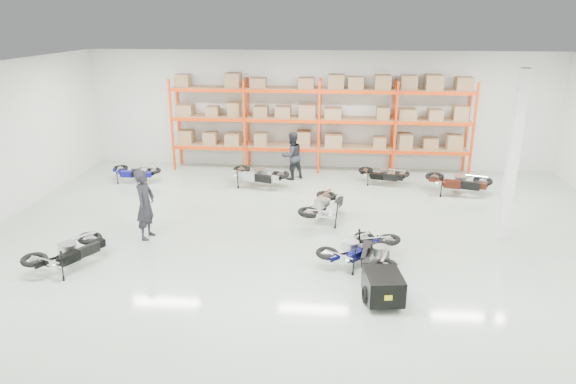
# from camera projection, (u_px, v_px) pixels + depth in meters

# --- Properties ---
(room) EXTENTS (18.00, 18.00, 18.00)m
(room) POSITION_uv_depth(u_px,v_px,m) (311.00, 157.00, 13.23)
(room) COLOR #A5B8A7
(room) RESTS_ON ground
(pallet_rack) EXTENTS (11.28, 0.98, 3.62)m
(pallet_rack) POSITION_uv_depth(u_px,v_px,m) (319.00, 113.00, 19.30)
(pallet_rack) COLOR #F03E0C
(pallet_rack) RESTS_ON ground
(structural_column) EXTENTS (0.25, 0.25, 4.50)m
(structural_column) POSITION_uv_depth(u_px,v_px,m) (513.00, 157.00, 13.26)
(structural_column) COLOR white
(structural_column) RESTS_ON ground
(moto_blue_centre) EXTENTS (1.69, 1.73, 1.05)m
(moto_blue_centre) POSITION_uv_depth(u_px,v_px,m) (353.00, 245.00, 12.33)
(moto_blue_centre) COLOR #060743
(moto_blue_centre) RESTS_ON ground
(moto_silver_left) EXTENTS (1.44, 2.04, 1.20)m
(moto_silver_left) POSITION_uv_depth(u_px,v_px,m) (325.00, 202.00, 14.99)
(moto_silver_left) COLOR silver
(moto_silver_left) RESTS_ON ground
(moto_black_far_left) EXTENTS (1.62, 1.95, 1.13)m
(moto_black_far_left) POSITION_uv_depth(u_px,v_px,m) (68.00, 247.00, 12.11)
(moto_black_far_left) COLOR black
(moto_black_far_left) RESTS_ON ground
(moto_touring_right) EXTENTS (1.13, 1.84, 1.12)m
(moto_touring_right) POSITION_uv_depth(u_px,v_px,m) (378.00, 247.00, 12.11)
(moto_touring_right) COLOR black
(moto_touring_right) RESTS_ON ground
(trailer) EXTENTS (0.86, 1.60, 0.66)m
(trailer) POSITION_uv_depth(u_px,v_px,m) (383.00, 286.00, 10.65)
(trailer) COLOR black
(trailer) RESTS_ON ground
(moto_back_a) EXTENTS (1.69, 1.02, 1.03)m
(moto_back_a) POSITION_uv_depth(u_px,v_px,m) (134.00, 169.00, 18.48)
(moto_back_a) COLOR navy
(moto_back_a) RESTS_ON ground
(moto_back_b) EXTENTS (2.07, 1.50, 1.21)m
(moto_back_b) POSITION_uv_depth(u_px,v_px,m) (258.00, 171.00, 17.93)
(moto_back_b) COLOR #A9ADB3
(moto_back_b) RESTS_ON ground
(moto_back_c) EXTENTS (1.72, 1.17, 1.02)m
(moto_back_c) POSITION_uv_depth(u_px,v_px,m) (383.00, 171.00, 18.21)
(moto_back_c) COLOR black
(moto_back_c) RESTS_ON ground
(moto_back_d) EXTENTS (2.03, 1.32, 1.21)m
(moto_back_d) POSITION_uv_depth(u_px,v_px,m) (459.00, 178.00, 17.16)
(moto_back_d) COLOR #3F140C
(moto_back_d) RESTS_ON ground
(person_left) EXTENTS (0.53, 0.74, 1.91)m
(person_left) POSITION_uv_depth(u_px,v_px,m) (145.00, 205.00, 13.64)
(person_left) COLOR black
(person_left) RESTS_ON ground
(person_back) EXTENTS (1.08, 1.03, 1.75)m
(person_back) POSITION_uv_depth(u_px,v_px,m) (292.00, 156.00, 18.70)
(person_back) COLOR #21232A
(person_back) RESTS_ON ground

